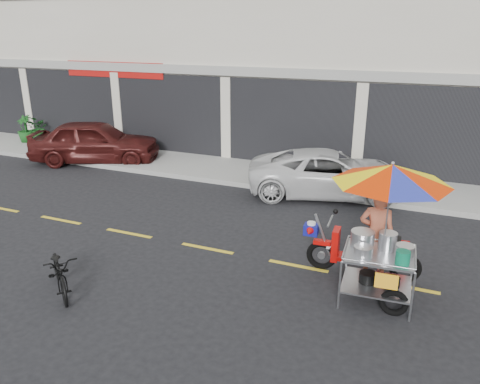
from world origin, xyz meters
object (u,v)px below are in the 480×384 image
at_px(maroon_sedan, 95,142).
at_px(food_vendor_rig, 383,210).
at_px(white_pickup, 330,173).
at_px(near_bicycle, 60,271).

bearing_deg(maroon_sedan, food_vendor_rig, -138.43).
bearing_deg(white_pickup, near_bicycle, 138.92).
bearing_deg(near_bicycle, white_pickup, 14.96).
bearing_deg(food_vendor_rig, white_pickup, 108.08).
bearing_deg(near_bicycle, maroon_sedan, 74.74).
distance_m(near_bicycle, food_vendor_rig, 5.67).
bearing_deg(food_vendor_rig, maroon_sedan, 150.23).
bearing_deg(maroon_sedan, white_pickup, -113.75).
bearing_deg(food_vendor_rig, near_bicycle, -160.35).
distance_m(maroon_sedan, food_vendor_rig, 11.28).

